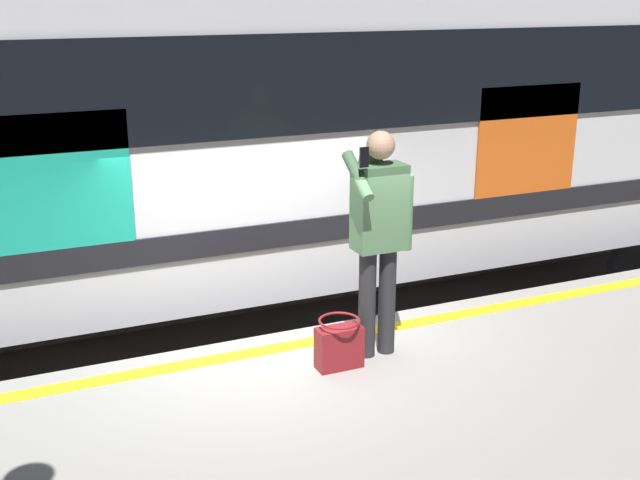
{
  "coord_description": "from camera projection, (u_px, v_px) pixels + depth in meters",
  "views": [
    {
      "loc": [
        2.15,
        6.0,
        3.86
      ],
      "look_at": [
        -0.33,
        0.3,
        1.88
      ],
      "focal_mm": 44.8,
      "sensor_mm": 36.0,
      "label": 1
    }
  ],
  "objects": [
    {
      "name": "safety_line",
      "position": [
        284.0,
        347.0,
        6.66
      ],
      "size": [
        16.14,
        0.16,
        0.01
      ],
      "primitive_type": "cube",
      "color": "yellow",
      "rests_on": "platform"
    },
    {
      "name": "track_rail_far",
      "position": [
        193.0,
        314.0,
        9.65
      ],
      "size": [
        21.41,
        0.08,
        0.16
      ],
      "primitive_type": "cube",
      "color": "slate",
      "rests_on": "ground"
    },
    {
      "name": "track_rail_near",
      "position": [
        229.0,
        363.0,
        8.39
      ],
      "size": [
        21.41,
        0.08,
        0.16
      ],
      "primitive_type": "cube",
      "color": "slate",
      "rests_on": "ground"
    },
    {
      "name": "ground_plane",
      "position": [
        274.0,
        433.0,
        7.23
      ],
      "size": [
        24.7,
        24.7,
        0.0
      ],
      "primitive_type": "plane",
      "color": "#4C4742"
    },
    {
      "name": "handbag",
      "position": [
        339.0,
        345.0,
        6.26
      ],
      "size": [
        0.36,
        0.33,
        0.41
      ],
      "color": "maroon",
      "rests_on": "platform"
    },
    {
      "name": "train_carriage",
      "position": [
        268.0,
        111.0,
        8.54
      ],
      "size": [
        13.51,
        2.78,
        4.1
      ],
      "color": "silver",
      "rests_on": "ground"
    },
    {
      "name": "passenger",
      "position": [
        379.0,
        226.0,
        6.24
      ],
      "size": [
        0.57,
        0.55,
        1.84
      ],
      "color": "#262628",
      "rests_on": "platform"
    }
  ]
}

